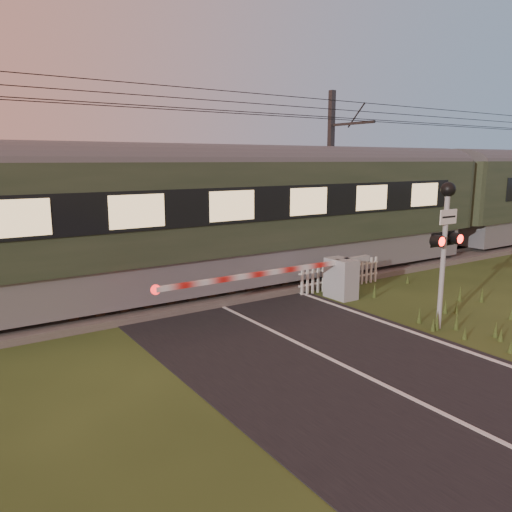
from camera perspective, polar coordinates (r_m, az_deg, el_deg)
ground at (r=10.44m, az=9.79°, el=-12.24°), size 160.00×160.00×0.00m
road at (r=10.29m, az=10.77°, el=-12.56°), size 6.00×140.00×0.03m
track_bed at (r=15.51m, az=-6.89°, el=-4.14°), size 140.00×3.40×0.39m
overhead_wires at (r=15.08m, az=-7.40°, el=17.11°), size 120.00×0.62×0.62m
train at (r=23.02m, az=20.77°, el=6.02°), size 45.26×3.12×4.22m
boom_gate at (r=14.89m, az=8.85°, el=-2.44°), size 7.07×0.92×1.23m
crossing_signal at (r=12.66m, az=20.83°, el=2.86°), size 0.91×0.36×3.58m
picket_fence at (r=16.28m, az=9.66°, el=-2.14°), size 3.40×0.07×0.87m
catenary_mast at (r=21.06m, az=8.60°, el=9.38°), size 0.21×2.46×6.83m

